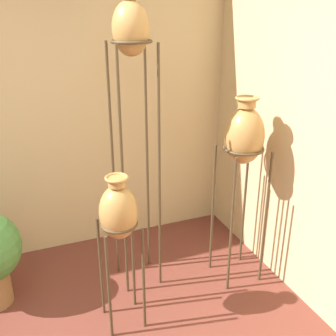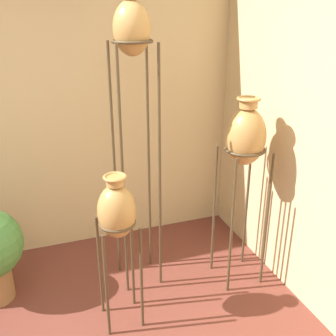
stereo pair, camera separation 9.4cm
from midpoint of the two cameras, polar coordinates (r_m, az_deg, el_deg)
vase_stand_tall at (r=2.66m, az=-4.13°, el=17.32°), size 0.29×0.29×2.18m
vase_stand_medium at (r=2.86m, az=12.13°, el=4.00°), size 0.31×0.31×1.47m
vase_stand_short at (r=2.50m, az=-6.36°, el=-6.63°), size 0.25×0.25×1.10m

